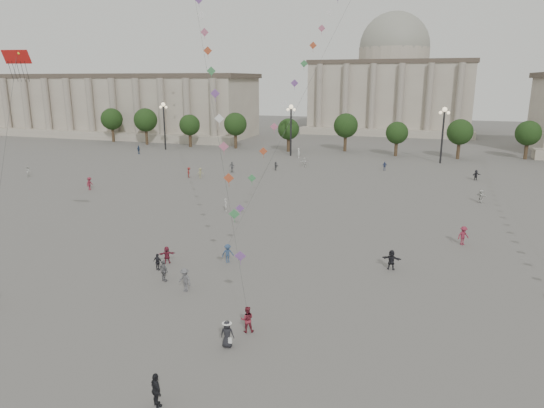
% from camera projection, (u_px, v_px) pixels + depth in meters
% --- Properties ---
extents(ground, '(360.00, 360.00, 0.00)m').
position_uv_depth(ground, '(217.00, 313.00, 33.53)').
color(ground, '#5C5956').
rests_on(ground, ground).
extents(hall_west, '(84.00, 26.22, 17.20)m').
position_uv_depth(hall_west, '(115.00, 105.00, 140.58)').
color(hall_west, '#A5988A').
rests_on(hall_west, ground).
extents(hall_central, '(48.30, 34.30, 35.50)m').
position_uv_depth(hall_central, '(392.00, 84.00, 148.78)').
color(hall_central, '#A5988A').
rests_on(hall_central, ground).
extents(tree_row, '(137.12, 5.12, 8.00)m').
position_uv_depth(tree_row, '(368.00, 129.00, 103.89)').
color(tree_row, '#38271C').
rests_on(tree_row, ground).
extents(lamp_post_far_west, '(2.00, 0.90, 10.65)m').
position_uv_depth(lamp_post_far_west, '(164.00, 117.00, 109.75)').
color(lamp_post_far_west, '#262628').
rests_on(lamp_post_far_west, ground).
extents(lamp_post_mid_west, '(2.00, 0.90, 10.65)m').
position_uv_depth(lamp_post_mid_west, '(291.00, 121.00, 100.62)').
color(lamp_post_mid_west, '#262628').
rests_on(lamp_post_mid_west, ground).
extents(lamp_post_mid_east, '(2.00, 0.90, 10.65)m').
position_uv_depth(lamp_post_mid_east, '(443.00, 125.00, 91.49)').
color(lamp_post_mid_east, '#262628').
rests_on(lamp_post_mid_east, ground).
extents(person_crowd_0, '(0.99, 0.55, 1.60)m').
position_uv_depth(person_crowd_0, '(384.00, 166.00, 85.74)').
color(person_crowd_0, navy).
rests_on(person_crowd_0, ground).
extents(person_crowd_1, '(1.08, 1.05, 1.75)m').
position_uv_depth(person_crowd_1, '(28.00, 171.00, 80.37)').
color(person_crowd_1, silver).
rests_on(person_crowd_1, ground).
extents(person_crowd_2, '(0.72, 1.24, 1.90)m').
position_uv_depth(person_crowd_2, '(90.00, 184.00, 70.53)').
color(person_crowd_2, maroon).
rests_on(person_crowd_2, ground).
extents(person_crowd_3, '(1.62, 0.57, 1.73)m').
position_uv_depth(person_crowd_3, '(391.00, 260.00, 40.96)').
color(person_crowd_3, black).
rests_on(person_crowd_3, ground).
extents(person_crowd_4, '(1.66, 1.04, 1.71)m').
position_uv_depth(person_crowd_4, '(304.00, 162.00, 89.32)').
color(person_crowd_4, silver).
rests_on(person_crowd_4, ground).
extents(person_crowd_6, '(1.36, 1.04, 1.86)m').
position_uv_depth(person_crowd_6, '(185.00, 280.00, 36.70)').
color(person_crowd_6, '#59595D').
rests_on(person_crowd_6, ground).
extents(person_crowd_7, '(1.50, 1.51, 1.74)m').
position_uv_depth(person_crowd_7, '(481.00, 196.00, 63.25)').
color(person_crowd_7, silver).
rests_on(person_crowd_7, ground).
extents(person_crowd_8, '(1.39, 1.27, 1.88)m').
position_uv_depth(person_crowd_8, '(463.00, 236.00, 47.07)').
color(person_crowd_8, maroon).
rests_on(person_crowd_8, ground).
extents(person_crowd_9, '(1.52, 1.38, 1.68)m').
position_uv_depth(person_crowd_9, '(476.00, 175.00, 77.37)').
color(person_crowd_9, black).
rests_on(person_crowd_9, ground).
extents(person_crowd_10, '(0.57, 0.77, 1.94)m').
position_uv_depth(person_crowd_10, '(299.00, 153.00, 99.66)').
color(person_crowd_10, white).
rests_on(person_crowd_10, ground).
extents(person_crowd_12, '(1.31, 1.38, 1.55)m').
position_uv_depth(person_crowd_12, '(276.00, 166.00, 85.95)').
color(person_crowd_12, '#5D5D61').
rests_on(person_crowd_12, ground).
extents(person_crowd_13, '(0.64, 0.69, 1.58)m').
position_uv_depth(person_crowd_13, '(226.00, 205.00, 59.26)').
color(person_crowd_13, beige).
rests_on(person_crowd_13, ground).
extents(person_crowd_16, '(1.18, 0.66, 1.90)m').
position_uv_depth(person_crowd_16, '(232.00, 167.00, 83.89)').
color(person_crowd_16, slate).
rests_on(person_crowd_16, ground).
extents(person_crowd_17, '(0.97, 1.25, 1.70)m').
position_uv_depth(person_crowd_17, '(189.00, 172.00, 79.58)').
color(person_crowd_17, maroon).
rests_on(person_crowd_17, ground).
extents(person_crowd_18, '(1.15, 1.24, 1.68)m').
position_uv_depth(person_crowd_18, '(200.00, 173.00, 79.18)').
color(person_crowd_18, '#979468').
rests_on(person_crowd_18, ground).
extents(person_crowd_19, '(0.66, 1.13, 1.81)m').
position_uv_depth(person_crowd_19, '(139.00, 150.00, 104.78)').
color(person_crowd_19, '#324870').
rests_on(person_crowd_19, ground).
extents(tourist_1, '(1.11, 1.00, 1.81)m').
position_uv_depth(tourist_1, '(156.00, 390.00, 23.71)').
color(tourist_1, black).
rests_on(tourist_1, ground).
extents(tourist_2, '(1.46, 1.13, 1.54)m').
position_uv_depth(tourist_2, '(167.00, 255.00, 42.39)').
color(tourist_2, maroon).
rests_on(tourist_2, ground).
extents(tourist_3, '(1.12, 0.84, 1.76)m').
position_uv_depth(tourist_3, '(164.00, 271.00, 38.56)').
color(tourist_3, slate).
rests_on(tourist_3, ground).
extents(tourist_4, '(0.90, 0.46, 1.48)m').
position_uv_depth(tourist_4, '(158.00, 262.00, 40.83)').
color(tourist_4, black).
rests_on(tourist_4, ground).
extents(kite_flyer_0, '(1.03, 0.93, 1.73)m').
position_uv_depth(kite_flyer_0, '(247.00, 319.00, 30.79)').
color(kite_flyer_0, maroon).
rests_on(kite_flyer_0, ground).
extents(kite_flyer_1, '(1.23, 1.18, 1.68)m').
position_uv_depth(kite_flyer_1, '(228.00, 253.00, 42.55)').
color(kite_flyer_1, navy).
rests_on(kite_flyer_1, ground).
extents(hat_person, '(0.89, 0.65, 1.69)m').
position_uv_depth(hat_person, '(227.00, 334.00, 29.03)').
color(hat_person, black).
rests_on(hat_person, ground).
extents(dragon_kite, '(2.38, 4.25, 17.67)m').
position_uv_depth(dragon_kite, '(18.00, 68.00, 37.68)').
color(dragon_kite, red).
rests_on(dragon_kite, ground).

